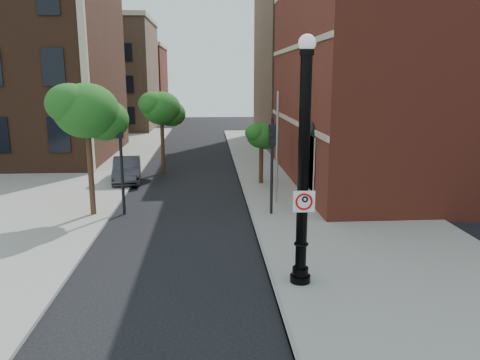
{
  "coord_description": "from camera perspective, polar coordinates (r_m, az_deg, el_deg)",
  "views": [
    {
      "loc": [
        0.25,
        -11.98,
        5.89
      ],
      "look_at": [
        1.2,
        2.0,
        2.81
      ],
      "focal_mm": 35.0,
      "sensor_mm": 36.0,
      "label": 1
    }
  ],
  "objects": [
    {
      "name": "bg_building_tan_b",
      "position": [
        44.85,
        17.14,
        13.26
      ],
      "size": [
        22.0,
        14.0,
        14.0
      ],
      "primitive_type": "cube",
      "color": "#866349",
      "rests_on": "ground"
    },
    {
      "name": "bg_building_tan_a",
      "position": [
        57.31,
        -16.6,
        11.98
      ],
      "size": [
        12.0,
        12.0,
        12.0
      ],
      "primitive_type": "cube",
      "color": "#866349",
      "rests_on": "ground"
    },
    {
      "name": "parked_car",
      "position": [
        27.65,
        -13.62,
        1.21
      ],
      "size": [
        2.01,
        4.41,
        1.4
      ],
      "primitive_type": "imported",
      "rotation": [
        0.0,
        0.0,
        0.13
      ],
      "color": "#2C2C31",
      "rests_on": "ground"
    },
    {
      "name": "traffic_signal_right",
      "position": [
        19.78,
        3.93,
        3.55
      ],
      "size": [
        0.3,
        0.36,
        4.25
      ],
      "rotation": [
        0.0,
        0.0,
        0.14
      ],
      "color": "black",
      "rests_on": "ground"
    },
    {
      "name": "street_tree_a",
      "position": [
        20.56,
        -18.07,
        7.87
      ],
      "size": [
        3.16,
        2.85,
        5.69
      ],
      "color": "#332414",
      "rests_on": "ground"
    },
    {
      "name": "street_tree_c",
      "position": [
        25.8,
        2.66,
        5.3
      ],
      "size": [
        1.92,
        1.74,
        3.47
      ],
      "color": "#332414",
      "rests_on": "ground"
    },
    {
      "name": "no_parking_sign",
      "position": [
        12.96,
        7.81,
        -2.6
      ],
      "size": [
        0.61,
        0.08,
        0.61
      ],
      "rotation": [
        0.0,
        0.0,
        -0.04
      ],
      "color": "white",
      "rests_on": "ground"
    },
    {
      "name": "bg_building_red",
      "position": [
        71.05,
        -14.09,
        11.3
      ],
      "size": [
        12.0,
        12.0,
        10.0
      ],
      "primitive_type": "cube",
      "color": "maroon",
      "rests_on": "ground"
    },
    {
      "name": "traffic_signal_left",
      "position": [
        20.61,
        -14.37,
        4.25
      ],
      "size": [
        0.33,
        0.4,
        4.62
      ],
      "rotation": [
        0.0,
        0.0,
        0.17
      ],
      "color": "black",
      "rests_on": "ground"
    },
    {
      "name": "lamppost",
      "position": [
        12.97,
        7.7,
        0.44
      ],
      "size": [
        0.59,
        0.59,
        7.0
      ],
      "color": "black",
      "rests_on": "ground"
    },
    {
      "name": "sidewalk_left",
      "position": [
        31.92,
        -20.66,
        1.05
      ],
      "size": [
        10.0,
        50.0,
        0.12
      ],
      "primitive_type": "cube",
      "color": "gray",
      "rests_on": "ground"
    },
    {
      "name": "ground",
      "position": [
        13.36,
        -4.7,
        -13.84
      ],
      "size": [
        120.0,
        120.0,
        0.0
      ],
      "primitive_type": "plane",
      "color": "black",
      "rests_on": "ground"
    },
    {
      "name": "street_tree_b",
      "position": [
        29.42,
        -9.49,
        8.52
      ],
      "size": [
        2.81,
        2.54,
        5.07
      ],
      "color": "#332414",
      "rests_on": "ground"
    },
    {
      "name": "utility_pole",
      "position": [
        21.77,
        4.53,
        3.78
      ],
      "size": [
        0.11,
        0.11,
        5.3
      ],
      "primitive_type": "cylinder",
      "color": "#999999",
      "rests_on": "ground"
    },
    {
      "name": "curb_edge",
      "position": [
        22.81,
        0.77,
        -2.41
      ],
      "size": [
        0.1,
        60.0,
        0.14
      ],
      "primitive_type": "cube",
      "color": "gray",
      "rests_on": "ground"
    },
    {
      "name": "sidewalk_right",
      "position": [
        23.46,
        10.44,
        -2.22
      ],
      "size": [
        8.0,
        60.0,
        0.12
      ],
      "primitive_type": "cube",
      "color": "gray",
      "rests_on": "ground"
    }
  ]
}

